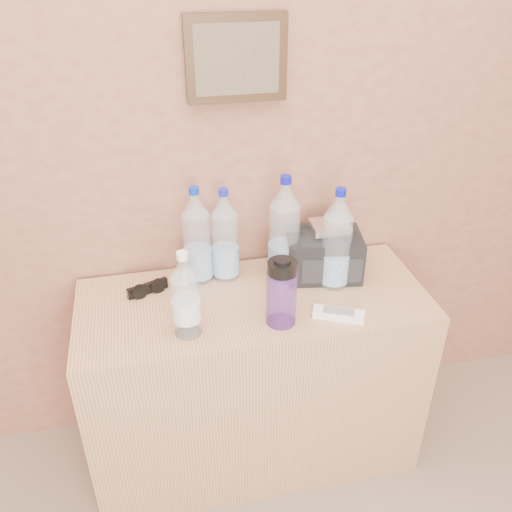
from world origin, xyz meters
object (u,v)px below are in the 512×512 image
Objects in this scene: sunglasses at (148,288)px; foil_packet at (330,227)px; pet_large_a at (197,240)px; ac_remote at (339,314)px; dresser at (254,379)px; pet_large_c at (284,235)px; pet_large_b at (225,239)px; toiletry_bag at (324,252)px; pet_large_d at (336,244)px; pet_small at (186,299)px; nalgene_bottle at (282,292)px.

sunglasses is 1.12× the size of foil_packet.
pet_large_a is 2.16× the size of ac_remote.
dresser is 3.05× the size of pet_large_c.
pet_large_a is 0.09m from pet_large_b.
toiletry_bag is 0.10m from foil_packet.
ac_remote is at bearing -100.23° from foil_packet.
foil_packet is (-0.00, 0.07, 0.03)m from pet_large_d.
pet_large_a is at bearing 166.67° from ac_remote.
dresser is 0.58m from pet_large_d.
dresser is 7.24× the size of ac_remote.
pet_large_d is 2.81× the size of foil_packet.
pet_small reaches higher than ac_remote.
pet_large_d is 1.26× the size of pet_small.
pet_large_d is at bearing -16.48° from pet_large_a.
sunglasses is 0.56× the size of toiletry_bag.
foil_packet is at bearing 23.75° from pet_small.
ac_remote is (-0.05, -0.18, -0.14)m from pet_large_d.
pet_large_a is at bearing 171.96° from foil_packet.
pet_large_b is 0.31m from nalgene_bottle.
pet_large_c is at bearing 153.05° from pet_large_d.
pet_large_b is 1.46× the size of nalgene_bottle.
pet_large_b is at bearing 112.98° from dresser.
ac_remote is at bearing -104.29° from pet_large_d.
pet_large_b is at bearing 166.24° from pet_large_c.
pet_large_c is 2.37× the size of ac_remote.
pet_large_b is 0.30m from sunglasses.
pet_small is at bearing -163.01° from pet_large_d.
pet_large_d reaches higher than pet_small.
sunglasses is 0.62m from ac_remote.
foil_packet reaches higher than toiletry_bag.
nalgene_bottle is (0.21, -0.29, -0.04)m from pet_large_a.
pet_large_b is 2.07× the size of ac_remote.
pet_small is (-0.22, -0.13, 0.47)m from dresser.
pet_large_c reaches higher than pet_large_d.
nalgene_bottle is 0.33m from foil_packet.
nalgene_bottle is 1.42× the size of ac_remote.
pet_large_d reaches higher than pet_large_a.
pet_large_b is (0.09, -0.00, -0.01)m from pet_large_a.
ac_remote is (0.56, -0.26, -0.01)m from sunglasses.
dresser is 3.35× the size of pet_large_a.
nalgene_bottle is (0.05, -0.13, 0.46)m from dresser.
dresser is 4.57× the size of toiletry_bag.
pet_large_d is (0.34, -0.12, 0.01)m from pet_large_b.
pet_large_a is 0.91× the size of pet_large_c.
toiletry_bag is at bearing -21.25° from sunglasses.
nalgene_bottle is (0.12, -0.29, -0.03)m from pet_large_b.
nalgene_bottle is 0.20m from ac_remote.
pet_large_b reaches higher than nalgene_bottle.
pet_small is 1.76× the size of ac_remote.
pet_large_c reaches higher than dresser.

